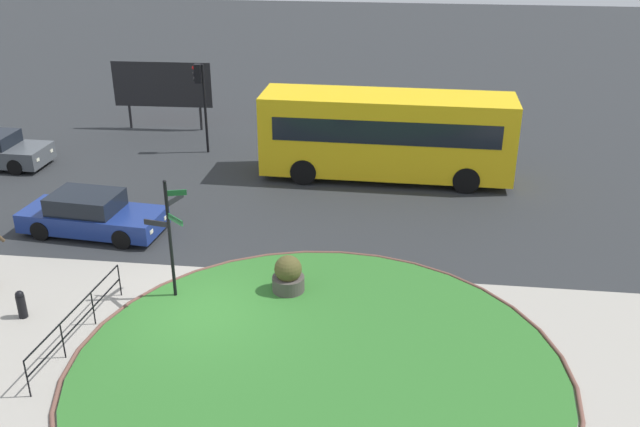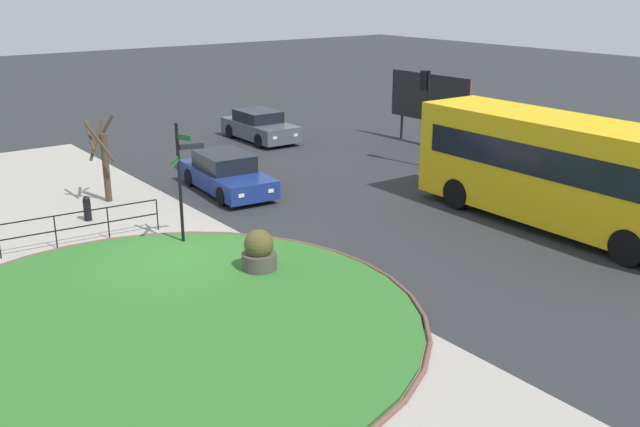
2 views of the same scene
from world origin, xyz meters
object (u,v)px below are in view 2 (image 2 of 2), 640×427
bollard_foreground (87,208)px  traffic_light_near (425,97)px  signpost_directional (180,175)px  car_near_lane (260,126)px  billboard_left (430,98)px  car_far_lane (226,174)px  bus_yellow (562,170)px  planter_near_signpost (259,253)px  street_tree_bare (103,159)px

bollard_foreground → traffic_light_near: size_ratio=0.21×
signpost_directional → traffic_light_near: 12.10m
signpost_directional → car_near_lane: (-10.54, 9.15, -1.39)m
traffic_light_near → signpost_directional: bearing=97.9°
car_near_lane → billboard_left: size_ratio=0.95×
bollard_foreground → car_far_lane: 5.11m
car_far_lane → bollard_foreground: bearing=-81.6°
billboard_left → bollard_foreground: bearing=-86.5°
bollard_foreground → bus_yellow: 14.48m
car_near_lane → billboard_left: bearing=48.0°
planter_near_signpost → street_tree_bare: bearing=-174.2°
car_far_lane → traffic_light_near: 8.59m
bollard_foreground → car_near_lane: 12.64m
car_near_lane → traffic_light_near: (8.05, 2.67, 2.13)m
signpost_directional → bollard_foreground: 4.28m
car_far_lane → planter_near_signpost: car_far_lane is taller
street_tree_bare → bollard_foreground: bearing=-37.4°
bus_yellow → car_near_lane: bus_yellow is taller
bollard_foreground → signpost_directional: bearing=21.7°
signpost_directional → bus_yellow: 11.15m
car_far_lane → traffic_light_near: bearing=84.9°
car_near_lane → street_tree_bare: size_ratio=1.49×
car_near_lane → car_far_lane: bearing=-38.6°
bollard_foreground → street_tree_bare: bearing=142.6°
signpost_directional → car_far_lane: size_ratio=0.74×
billboard_left → bus_yellow: bearing=-27.4°
bus_yellow → billboard_left: (-10.55, 5.03, 0.33)m
bollard_foreground → traffic_light_near: 13.55m
bus_yellow → planter_near_signpost: (-2.33, -9.16, -1.24)m
bus_yellow → street_tree_bare: 14.61m
planter_near_signpost → traffic_light_near: bearing=116.2°
planter_near_signpost → bus_yellow: bearing=75.7°
bollard_foreground → billboard_left: 16.42m
street_tree_bare → car_near_lane: bearing=119.2°
car_near_lane → car_far_lane: car_near_lane is taller
street_tree_bare → billboard_left: bearing=89.6°
bus_yellow → car_far_lane: bearing=-145.6°
signpost_directional → billboard_left: 15.69m
bus_yellow → traffic_light_near: (-7.83, 2.05, 1.02)m
car_far_lane → billboard_left: bearing=101.5°
bollard_foreground → billboard_left: (-1.52, 16.27, 1.69)m
bus_yellow → traffic_light_near: traffic_light_near is taller
signpost_directional → billboard_left: (-5.20, 14.80, 0.06)m
traffic_light_near → billboard_left: 4.09m
bollard_foreground → bus_yellow: bearing=51.2°
car_near_lane → traffic_light_near: 8.75m
car_near_lane → traffic_light_near: size_ratio=1.15×
car_far_lane → street_tree_bare: (-1.32, -3.87, 0.86)m
bollard_foreground → car_far_lane: bearing=93.3°
bus_yellow → traffic_light_near: bearing=166.4°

